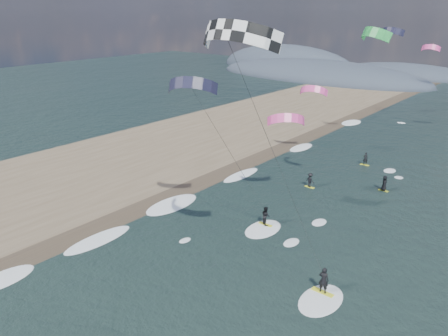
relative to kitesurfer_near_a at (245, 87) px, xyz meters
The scene contains 9 objects.
ground 16.83m from the kitesurfer_near_a, 127.19° to the right, with size 260.00×260.00×0.00m, color black.
sand_strip 32.67m from the kitesurfer_near_a, behind, with size 26.00×240.00×0.00m, color brown.
wet_sand_strip 22.70m from the kitesurfer_near_a, 168.62° to the left, with size 3.00×240.00×0.00m, color #382D23.
coastal_hills 113.83m from the kitesurfer_near_a, 116.20° to the left, with size 80.00×41.00×15.00m.
kitesurfer_near_a is the anchor object (origin of this frame).
kitesurfer_near_b 11.55m from the kitesurfer_near_a, 140.64° to the left, with size 7.22×8.98×14.36m.
far_kitesurfers 28.66m from the kitesurfer_near_a, 99.92° to the left, with size 7.77×11.61×1.72m.
bg_kite_field 46.96m from the kitesurfer_near_a, 96.54° to the left, with size 14.50×74.62×9.55m.
shoreline_surf 23.04m from the kitesurfer_near_a, 152.65° to the left, with size 2.40×79.40×0.11m.
Camera 1 is at (19.33, -12.40, 18.74)m, focal length 35.00 mm.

